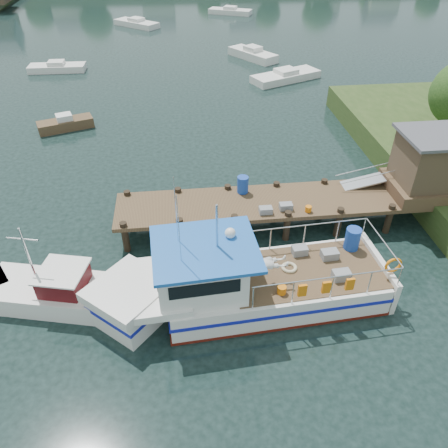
{
  "coord_description": "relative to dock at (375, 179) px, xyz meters",
  "views": [
    {
      "loc": [
        -2.76,
        -17.22,
        13.16
      ],
      "look_at": [
        -1.0,
        -1.5,
        1.3
      ],
      "focal_mm": 35.0,
      "sensor_mm": 36.0,
      "label": 1
    }
  ],
  "objects": [
    {
      "name": "work_boat",
      "position": [
        -14.84,
        -4.18,
        -1.66
      ],
      "size": [
        7.0,
        3.48,
        3.67
      ],
      "rotation": [
        0.0,
        0.0,
        -0.24
      ],
      "color": "silver",
      "rests_on": "ground"
    },
    {
      "name": "dock",
      "position": [
        0.0,
        0.0,
        0.0
      ],
      "size": [
        16.6,
        3.0,
        4.78
      ],
      "color": "#4E3925",
      "rests_on": "ground"
    },
    {
      "name": "ground_plane",
      "position": [
        -6.51,
        -0.01,
        -2.24
      ],
      "size": [
        160.0,
        160.0,
        0.0
      ],
      "primitive_type": "plane",
      "color": "black"
    },
    {
      "name": "lobster_boat",
      "position": [
        -7.35,
        -5.13,
        -1.19
      ],
      "size": [
        12.27,
        4.2,
        5.82
      ],
      "rotation": [
        0.0,
        0.0,
        0.06
      ],
      "color": "silver",
      "rests_on": "ground"
    },
    {
      "name": "moored_rowboat",
      "position": [
        -17.18,
        12.65,
        -1.84
      ],
      "size": [
        3.94,
        2.45,
        1.08
      ],
      "rotation": [
        0.0,
        0.0,
        -0.18
      ],
      "color": "#4E3925",
      "rests_on": "ground"
    },
    {
      "name": "moored_a",
      "position": [
        -20.26,
        25.93,
        -1.89
      ],
      "size": [
        5.19,
        1.85,
        0.95
      ],
      "rotation": [
        0.0,
        0.0,
        -0.37
      ],
      "color": "silver",
      "rests_on": "ground"
    },
    {
      "name": "moored_b",
      "position": [
        -1.3,
        27.84,
        -1.79
      ],
      "size": [
        4.64,
        5.64,
        1.22
      ],
      "rotation": [
        0.0,
        0.0,
        -0.37
      ],
      "color": "silver",
      "rests_on": "ground"
    },
    {
      "name": "moored_d",
      "position": [
        -13.67,
        43.18,
        -1.86
      ],
      "size": [
        5.94,
        5.58,
        1.04
      ],
      "rotation": [
        0.0,
        0.0,
        0.32
      ],
      "color": "silver",
      "rests_on": "ground"
    },
    {
      "name": "moored_far",
      "position": [
        -0.96,
        49.22,
        -1.87
      ],
      "size": [
        6.22,
        4.27,
        1.01
      ],
      "rotation": [
        0.0,
        0.0,
        -0.16
      ],
      "color": "silver",
      "rests_on": "ground"
    },
    {
      "name": "moored_c",
      "position": [
        0.58,
        21.06,
        -1.87
      ],
      "size": [
        6.67,
        4.55,
        1.0
      ],
      "rotation": [
        0.0,
        0.0,
        0.24
      ],
      "color": "silver",
      "rests_on": "ground"
    }
  ]
}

